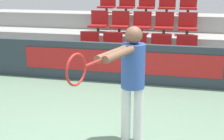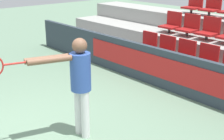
% 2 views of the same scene
% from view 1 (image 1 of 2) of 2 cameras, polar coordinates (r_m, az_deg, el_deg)
% --- Properties ---
extents(barrier_wall, '(10.03, 0.14, 0.87)m').
position_cam_1_polar(barrier_wall, '(6.73, 3.40, 1.18)').
color(barrier_wall, '#2D3842').
rests_on(barrier_wall, ground).
extents(bleacher_tier_front, '(9.63, 0.95, 0.42)m').
position_cam_1_polar(bleacher_tier_front, '(7.32, 4.16, 0.54)').
color(bleacher_tier_front, '#9E9E99').
rests_on(bleacher_tier_front, ground).
extents(bleacher_tier_middle, '(9.63, 0.95, 0.85)m').
position_cam_1_polar(bleacher_tier_middle, '(8.18, 5.22, 3.68)').
color(bleacher_tier_middle, '#9E9E99').
rests_on(bleacher_tier_middle, ground).
extents(bleacher_tier_back, '(9.63, 0.95, 1.27)m').
position_cam_1_polar(bleacher_tier_back, '(9.07, 6.07, 6.21)').
color(bleacher_tier_back, '#9E9E99').
rests_on(bleacher_tier_back, ground).
extents(stadium_chair_0, '(0.47, 0.41, 0.55)m').
position_cam_1_polar(stadium_chair_0, '(7.58, -4.30, 4.59)').
color(stadium_chair_0, '#333333').
rests_on(stadium_chair_0, bleacher_tier_front).
extents(stadium_chair_1, '(0.47, 0.41, 0.55)m').
position_cam_1_polar(stadium_chair_1, '(7.44, -0.03, 4.41)').
color(stadium_chair_1, '#333333').
rests_on(stadium_chair_1, bleacher_tier_front).
extents(stadium_chair_2, '(0.47, 0.41, 0.55)m').
position_cam_1_polar(stadium_chair_2, '(7.33, 4.38, 4.20)').
color(stadium_chair_2, '#333333').
rests_on(stadium_chair_2, bleacher_tier_front).
extents(stadium_chair_3, '(0.47, 0.41, 0.55)m').
position_cam_1_polar(stadium_chair_3, '(7.27, 8.89, 3.96)').
color(stadium_chair_3, '#333333').
rests_on(stadium_chair_3, bleacher_tier_front).
extents(stadium_chair_4, '(0.47, 0.41, 0.55)m').
position_cam_1_polar(stadium_chair_4, '(7.26, 13.44, 3.69)').
color(stadium_chair_4, '#333333').
rests_on(stadium_chair_4, bleacher_tier_front).
extents(stadium_chair_5, '(0.47, 0.41, 0.55)m').
position_cam_1_polar(stadium_chair_5, '(8.42, -2.45, 8.66)').
color(stadium_chair_5, '#333333').
rests_on(stadium_chair_5, bleacher_tier_middle).
extents(stadium_chair_6, '(0.47, 0.41, 0.55)m').
position_cam_1_polar(stadium_chair_6, '(8.29, 1.45, 8.55)').
color(stadium_chair_6, '#333333').
rests_on(stadium_chair_6, bleacher_tier_middle).
extents(stadium_chair_7, '(0.47, 0.41, 0.55)m').
position_cam_1_polar(stadium_chair_7, '(8.19, 5.45, 8.40)').
color(stadium_chair_7, '#333333').
rests_on(stadium_chair_7, bleacher_tier_middle).
extents(stadium_chair_8, '(0.47, 0.41, 0.55)m').
position_cam_1_polar(stadium_chair_8, '(8.14, 9.52, 8.21)').
color(stadium_chair_8, '#333333').
rests_on(stadium_chair_8, bleacher_tier_middle).
extents(stadium_chair_9, '(0.47, 0.41, 0.55)m').
position_cam_1_polar(stadium_chair_9, '(8.12, 13.62, 7.97)').
color(stadium_chair_9, '#333333').
rests_on(stadium_chair_9, bleacher_tier_middle).
extents(stadium_chair_10, '(0.47, 0.41, 0.55)m').
position_cam_1_polar(stadium_chair_10, '(9.29, -0.91, 11.97)').
color(stadium_chair_10, '#333333').
rests_on(stadium_chair_10, bleacher_tier_back).
extents(stadium_chair_11, '(0.47, 0.41, 0.55)m').
position_cam_1_polar(stadium_chair_11, '(9.17, 2.67, 11.90)').
color(stadium_chair_11, '#333333').
rests_on(stadium_chair_11, bleacher_tier_back).
extents(stadium_chair_12, '(0.47, 0.41, 0.55)m').
position_cam_1_polar(stadium_chair_12, '(9.09, 6.33, 11.79)').
color(stadium_chair_12, '#333333').
rests_on(stadium_chair_12, bleacher_tier_back).
extents(stadium_chair_13, '(0.47, 0.41, 0.55)m').
position_cam_1_polar(stadium_chair_13, '(9.04, 10.04, 11.63)').
color(stadium_chair_13, '#333333').
rests_on(stadium_chair_13, bleacher_tier_back).
extents(stadium_chair_14, '(0.47, 0.41, 0.55)m').
position_cam_1_polar(stadium_chair_14, '(9.03, 13.77, 11.42)').
color(stadium_chair_14, '#333333').
rests_on(stadium_chair_14, bleacher_tier_back).
extents(tennis_player, '(0.58, 1.50, 1.60)m').
position_cam_1_polar(tennis_player, '(4.04, 3.38, -0.75)').
color(tennis_player, silver).
rests_on(tennis_player, ground).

